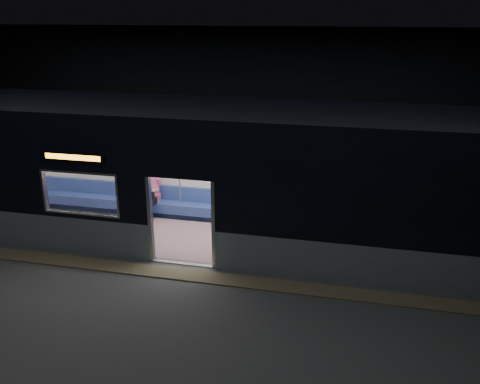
% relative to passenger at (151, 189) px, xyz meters
% --- Properties ---
extents(station_floor, '(24.00, 14.00, 0.01)m').
position_rel_passenger_xyz_m(station_floor, '(1.77, -3.55, -0.83)').
color(station_floor, '#47494C').
rests_on(station_floor, ground).
extents(station_envelope, '(24.00, 14.00, 5.00)m').
position_rel_passenger_xyz_m(station_envelope, '(1.77, -3.55, 2.84)').
color(station_envelope, black).
rests_on(station_envelope, station_floor).
extents(tactile_strip, '(22.80, 0.50, 0.03)m').
position_rel_passenger_xyz_m(tactile_strip, '(1.77, -3.00, -0.81)').
color(tactile_strip, '#8C7F59').
rests_on(tactile_strip, station_floor).
extents(metro_car, '(18.00, 3.04, 3.35)m').
position_rel_passenger_xyz_m(metro_car, '(1.77, -1.00, 1.02)').
color(metro_car, '#93A4AF').
rests_on(metro_car, station_floor).
extents(passenger, '(0.46, 0.75, 1.44)m').
position_rel_passenger_xyz_m(passenger, '(0.00, 0.00, 0.00)').
color(passenger, black).
rests_on(passenger, metro_car).
extents(handbag, '(0.39, 0.36, 0.16)m').
position_rel_passenger_xyz_m(handbag, '(-0.02, -0.24, -0.13)').
color(handbag, black).
rests_on(handbag, passenger).
extents(transit_map, '(0.99, 0.03, 0.64)m').
position_rel_passenger_xyz_m(transit_map, '(6.77, 0.31, 0.64)').
color(transit_map, white).
rests_on(transit_map, metro_car).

